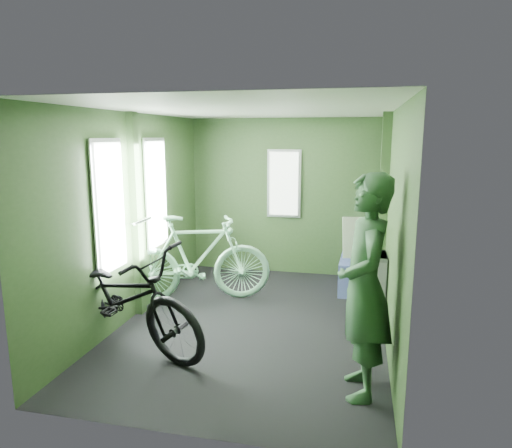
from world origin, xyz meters
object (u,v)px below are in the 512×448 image
at_px(passenger, 365,287).
at_px(bench_seat, 361,270).
at_px(bicycle_mint, 198,300).
at_px(bicycle_black, 125,348).
at_px(waste_box, 372,293).

distance_m(passenger, bench_seat, 2.65).
bearing_deg(passenger, bicycle_mint, -138.14).
relative_size(bicycle_black, passenger, 1.14).
bearing_deg(bicycle_black, waste_box, -45.80).
bearing_deg(bench_seat, bicycle_mint, -154.20).
height_order(passenger, bench_seat, passenger).
distance_m(bicycle_mint, passenger, 2.76).
bearing_deg(bicycle_black, bicycle_mint, 12.14).
bearing_deg(bicycle_mint, bench_seat, -85.57).
height_order(bicycle_black, bench_seat, bench_seat).
distance_m(bicycle_mint, bench_seat, 2.20).
bearing_deg(passenger, bicycle_black, -105.06).
bearing_deg(passenger, bench_seat, 172.09).
relative_size(waste_box, bench_seat, 0.92).
relative_size(bicycle_mint, waste_box, 2.17).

